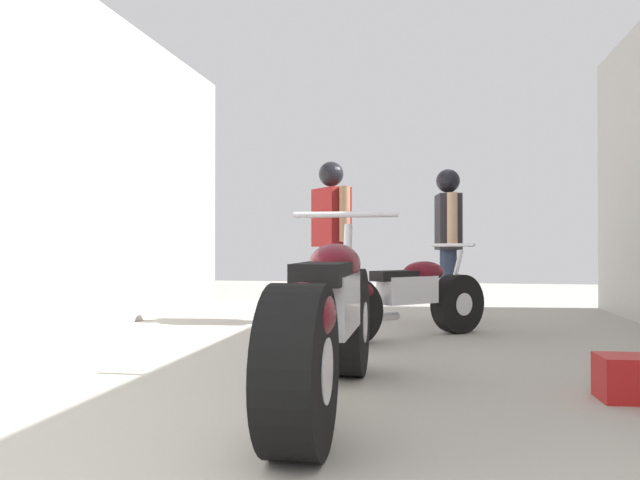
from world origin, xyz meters
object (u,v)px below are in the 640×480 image
motorcycle_maroon_cruiser (327,323)px  mechanic_in_blue (331,226)px  motorcycle_black_naked (404,298)px  mechanic_with_helmet (448,231)px  red_toolbox (640,378)px

motorcycle_maroon_cruiser → mechanic_in_blue: size_ratio=1.29×
motorcycle_black_naked → mechanic_in_blue: 1.44m
mechanic_with_helmet → red_toolbox: bearing=-74.0°
mechanic_with_helmet → mechanic_in_blue: bearing=-167.1°
mechanic_in_blue → mechanic_with_helmet: size_ratio=1.04×
motorcycle_maroon_cruiser → mechanic_with_helmet: bearing=79.5°
mechanic_with_helmet → red_toolbox: (0.92, -3.22, -0.86)m
motorcycle_black_naked → mechanic_with_helmet: 1.46m
motorcycle_black_naked → mechanic_with_helmet: (0.41, 1.26, 0.63)m
motorcycle_black_naked → red_toolbox: bearing=-55.9°
motorcycle_maroon_cruiser → motorcycle_black_naked: 2.44m
motorcycle_maroon_cruiser → red_toolbox: motorcycle_maroon_cruiser is taller
mechanic_in_blue → mechanic_with_helmet: (1.22, 0.28, -0.04)m
motorcycle_maroon_cruiser → red_toolbox: bearing=15.9°
motorcycle_black_naked → mechanic_with_helmet: mechanic_with_helmet is taller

